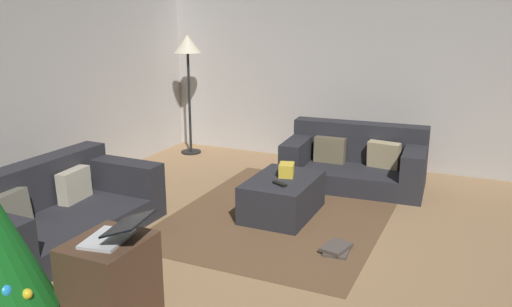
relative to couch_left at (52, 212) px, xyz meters
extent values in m
plane|color=#93704C|center=(0.38, -2.24, -0.25)|extent=(6.40, 6.40, 0.00)
cube|color=#BCB7B2|center=(0.38, 0.90, 1.05)|extent=(6.40, 0.12, 2.60)
cube|color=#B5B0AB|center=(3.52, -2.24, 1.05)|extent=(0.12, 6.40, 2.60)
cube|color=#26262B|center=(0.00, -0.09, -0.14)|extent=(1.83, 1.01, 0.23)
cube|color=#26262B|center=(0.01, 0.27, 0.19)|extent=(1.82, 0.28, 0.42)
cube|color=#26262B|center=(0.78, -0.11, 0.13)|extent=(0.26, 0.98, 0.31)
cube|color=#BCB299|center=(0.36, 0.06, 0.13)|extent=(0.37, 0.16, 0.30)
cube|color=#716B5B|center=(-0.36, 0.08, 0.13)|extent=(0.38, 0.20, 0.31)
cube|color=#26262B|center=(2.53, -2.08, -0.14)|extent=(0.95, 1.62, 0.23)
cube|color=#26262B|center=(2.83, -2.06, 0.20)|extent=(0.34, 1.58, 0.46)
cube|color=#26262B|center=(2.57, -2.74, 0.11)|extent=(0.86, 0.30, 0.29)
cube|color=#26262B|center=(2.48, -1.41, 0.11)|extent=(0.86, 0.30, 0.29)
cube|color=tan|center=(2.65, -2.38, 0.12)|extent=(0.19, 0.38, 0.31)
cube|color=brown|center=(2.61, -1.76, 0.12)|extent=(0.14, 0.36, 0.30)
cube|color=#26262B|center=(1.37, -1.65, -0.07)|extent=(0.88, 0.61, 0.38)
cube|color=gold|center=(1.47, -1.65, 0.19)|extent=(0.22, 0.19, 0.13)
cube|color=black|center=(1.18, -1.69, 0.13)|extent=(0.12, 0.16, 0.02)
sphere|color=yellow|center=(-1.36, -1.20, 0.20)|extent=(0.06, 0.06, 0.06)
sphere|color=#2699E5|center=(-1.46, -1.15, 0.26)|extent=(0.09, 0.09, 0.09)
cube|color=#4C3323|center=(-0.84, -1.35, 0.04)|extent=(0.52, 0.44, 0.59)
cube|color=silver|center=(-0.84, -1.35, 0.34)|extent=(0.36, 0.28, 0.02)
cube|color=black|center=(-0.81, -1.50, 0.46)|extent=(0.36, 0.28, 0.09)
cube|color=#4C423D|center=(0.77, -2.39, -0.24)|extent=(0.28, 0.22, 0.03)
cube|color=#4C423D|center=(0.79, -2.37, -0.21)|extent=(0.31, 0.24, 0.03)
cylinder|color=black|center=(3.01, 0.40, -0.24)|extent=(0.28, 0.28, 0.02)
cylinder|color=black|center=(3.01, 0.40, 0.45)|extent=(0.04, 0.04, 1.41)
cone|color=beige|center=(3.01, 0.40, 1.27)|extent=(0.36, 0.36, 0.24)
cube|color=brown|center=(1.37, -1.65, -0.25)|extent=(2.60, 2.00, 0.01)
camera|label=1|loc=(-3.20, -3.44, 1.73)|focal=36.91mm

